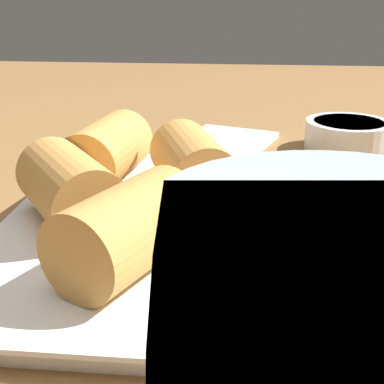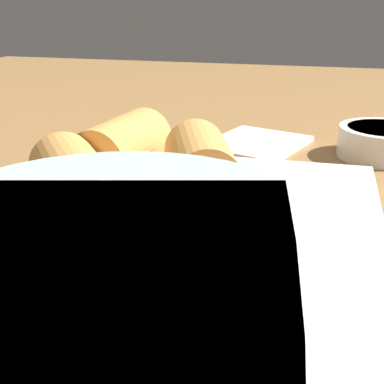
{
  "view_description": "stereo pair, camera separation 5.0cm",
  "coord_description": "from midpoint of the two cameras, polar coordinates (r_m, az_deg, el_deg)",
  "views": [
    {
      "loc": [
        35.47,
        4.45,
        19.16
      ],
      "look_at": [
        0.75,
        1.1,
        5.58
      ],
      "focal_mm": 50.0,
      "sensor_mm": 36.0,
      "label": 1
    },
    {
      "loc": [
        34.63,
        9.39,
        19.16
      ],
      "look_at": [
        0.75,
        1.1,
        5.58
      ],
      "focal_mm": 50.0,
      "sensor_mm": 36.0,
      "label": 2
    }
  ],
  "objects": [
    {
      "name": "roll_front_right",
      "position": [
        0.46,
        -11.92,
        4.43
      ],
      "size": [
        10.09,
        6.5,
        5.2
      ],
      "color": "#D19347",
      "rests_on": "serving_plate"
    },
    {
      "name": "serving_plate",
      "position": [
        0.38,
        -3.73,
        -4.02
      ],
      "size": [
        30.87,
        26.75,
        1.5
      ],
      "color": "white",
      "rests_on": "table_surface"
    },
    {
      "name": "table_surface",
      "position": [
        0.4,
        -5.06,
        -5.76
      ],
      "size": [
        180.0,
        140.0,
        2.0
      ],
      "color": "olive",
      "rests_on": "ground"
    },
    {
      "name": "roll_front_left",
      "position": [
        0.31,
        -10.94,
        -3.78
      ],
      "size": [
        10.24,
        8.47,
        5.2
      ],
      "color": "#D19347",
      "rests_on": "serving_plate"
    },
    {
      "name": "napkin",
      "position": [
        0.61,
        1.27,
        5.35
      ],
      "size": [
        13.64,
        12.61,
        0.6
      ],
      "color": "silver",
      "rests_on": "table_surface"
    },
    {
      "name": "roll_back_left",
      "position": [
        0.42,
        -3.56,
        3.07
      ],
      "size": [
        10.19,
        7.83,
        5.2
      ],
      "color": "#D19347",
      "rests_on": "serving_plate"
    },
    {
      "name": "roll_back_right",
      "position": [
        0.39,
        -16.85,
        0.51
      ],
      "size": [
        10.24,
        9.41,
        5.2
      ],
      "color": "#D19347",
      "rests_on": "serving_plate"
    },
    {
      "name": "dipping_bowl_near",
      "position": [
        0.61,
        14.05,
        5.95
      ],
      "size": [
        9.32,
        9.32,
        3.22
      ],
      "color": "white",
      "rests_on": "table_surface"
    }
  ]
}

